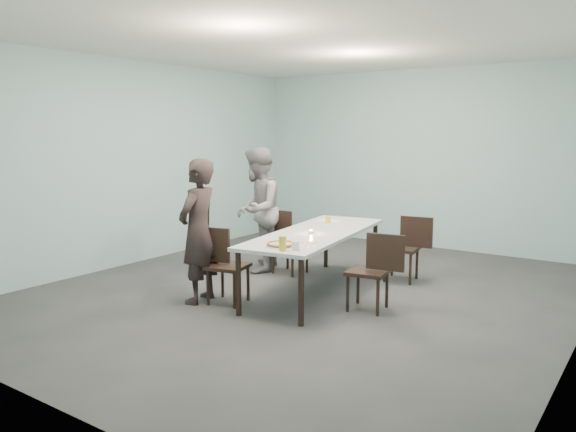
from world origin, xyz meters
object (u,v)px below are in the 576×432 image
Objects in this scene: chair_near_left at (222,260)px; chair_near_right at (375,266)px; side_plate at (309,242)px; table at (316,236)px; chair_far_right at (408,244)px; diner_far at (257,210)px; chair_far_left at (285,237)px; water_tumbler at (295,246)px; pizza at (281,245)px; tealight at (311,232)px; amber_tumbler at (328,220)px; beer_glass at (282,244)px; diner_near at (198,231)px.

chair_near_left is 1.00× the size of chair_near_right.
chair_near_left is at bearing -157.51° from side_plate.
chair_near_left is (-0.66, -0.99, -0.19)m from table.
diner_far is at bearing 10.73° from chair_far_right.
chair_near_left and chair_far_left have the same top height.
water_tumbler is at bearing -76.28° from side_plate.
side_plate is at bearing 70.84° from pizza.
amber_tumbler reaches higher than tealight.
chair_far_right is (0.74, 1.08, -0.19)m from table.
beer_glass is 1.88× the size of amber_tumbler.
diner_far is at bearing 155.37° from tealight.
diner_near is 9.24× the size of side_plate.
side_plate is 1.20× the size of beer_glass.
chair_far_right reaches higher than pizza.
table is 3.11× the size of chair_far_right.
diner_near is at bearing -12.24° from diner_far.
tealight is at bearing -36.62° from chair_far_left.
amber_tumbler is (-0.52, 1.79, -0.03)m from beer_glass.
chair_far_left is 0.50× the size of diner_far.
chair_near_left is at bearing -177.81° from pizza.
diner_near is 29.72× the size of tealight.
table is 30.03× the size of water_tumbler.
chair_far_right is at bearing 80.68° from water_tumbler.
diner_near reaches higher than amber_tumbler.
chair_far_right is (-0.19, 1.36, 0.00)m from chair_near_right.
amber_tumbler reaches higher than table.
diner_far reaches higher than amber_tumbler.
diner_near is (-0.23, -0.13, 0.33)m from chair_near_left.
chair_far_left is at bearing 124.08° from beer_glass.
tealight is at bearing 99.77° from pizza.
water_tumbler is at bearing 83.34° from diner_near.
amber_tumbler is at bearing 10.33° from chair_far_left.
side_plate is at bearing -64.41° from table.
amber_tumbler is at bearing 106.12° from beer_glass.
chair_near_right is at bearing 53.42° from beer_glass.
water_tumbler is at bearing -14.60° from chair_near_left.
beer_glass is at bearing 71.05° from chair_far_right.
diner_far reaches higher than chair_near_right.
beer_glass is 1.67× the size of water_tumbler.
pizza is (-0.58, -2.05, 0.27)m from chair_far_right.
diner_near is 4.89× the size of pizza.
chair_far_right is 10.88× the size of amber_tumbler.
diner_far is 1.97m from pizza.
tealight is (-0.14, 0.81, 0.00)m from pizza.
beer_glass is 1.03m from tealight.
table is 1.44m from diner_near.
chair_near_left reaches higher than table.
chair_near_left is 1.12m from tealight.
chair_far_left is at bearing 140.68° from tealight.
pizza is at bearing -80.23° from tealight.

